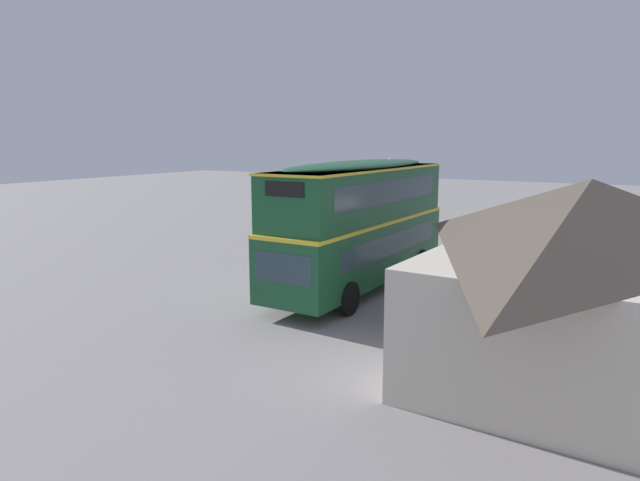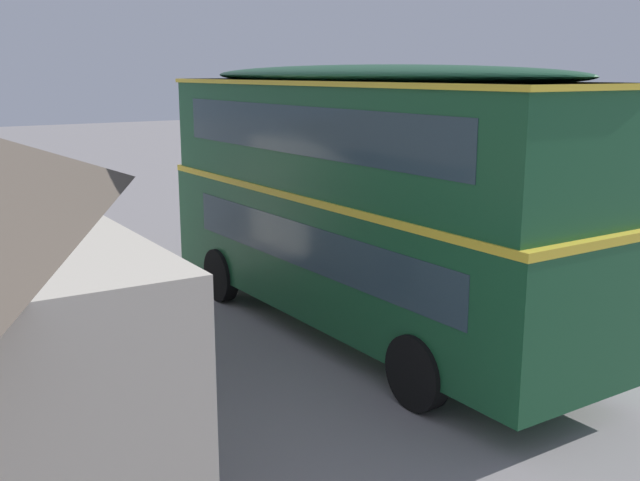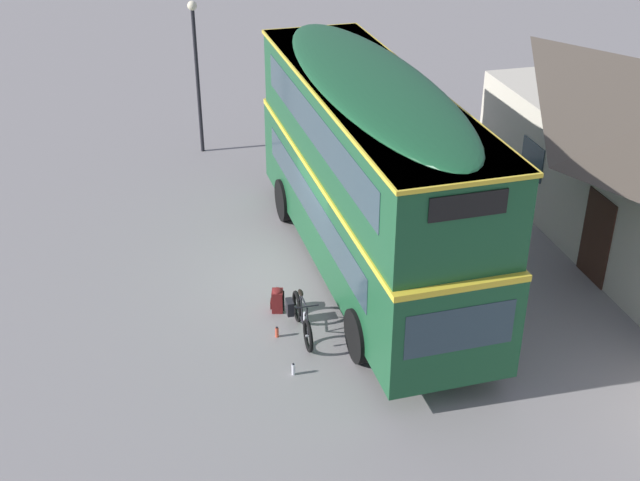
% 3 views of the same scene
% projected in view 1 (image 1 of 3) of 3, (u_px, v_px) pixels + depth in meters
% --- Properties ---
extents(ground_plane, '(120.00, 120.00, 0.00)m').
position_uv_depth(ground_plane, '(335.00, 284.00, 22.02)').
color(ground_plane, gray).
extents(double_decker_bus, '(10.10, 2.79, 4.79)m').
position_uv_depth(double_decker_bus, '(360.00, 219.00, 20.83)').
color(double_decker_bus, black).
rests_on(double_decker_bus, ground).
extents(touring_bicycle, '(1.77, 0.46, 1.02)m').
position_uv_depth(touring_bicycle, '(284.00, 283.00, 20.64)').
color(touring_bicycle, black).
rests_on(touring_bicycle, ground).
extents(backpack_on_ground, '(0.34, 0.34, 0.55)m').
position_uv_depth(backpack_on_ground, '(292.00, 279.00, 21.58)').
color(backpack_on_ground, maroon).
rests_on(backpack_on_ground, ground).
extents(water_bottle_red_squeeze, '(0.07, 0.07, 0.24)m').
position_uv_depth(water_bottle_red_squeeze, '(273.00, 288.00, 20.94)').
color(water_bottle_red_squeeze, '#D84C33').
rests_on(water_bottle_red_squeeze, ground).
extents(water_bottle_clear_plastic, '(0.07, 0.07, 0.26)m').
position_uv_depth(water_bottle_clear_plastic, '(252.00, 296.00, 19.84)').
color(water_bottle_clear_plastic, silver).
rests_on(water_bottle_clear_plastic, ground).
extents(pub_building, '(13.63, 6.75, 4.50)m').
position_uv_depth(pub_building, '(586.00, 260.00, 15.45)').
color(pub_building, beige).
rests_on(pub_building, ground).
extents(street_lamp, '(0.28, 0.28, 4.60)m').
position_uv_depth(street_lamp, '(389.00, 192.00, 29.03)').
color(street_lamp, black).
rests_on(street_lamp, ground).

